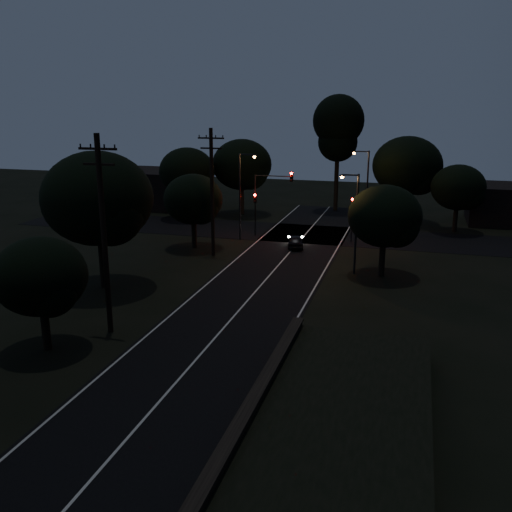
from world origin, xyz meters
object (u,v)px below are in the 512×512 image
Objects in this scene: car at (296,241)px; streetlight_b at (365,186)px; signal_right at (352,211)px; streetlight_c at (354,217)px; utility_pole_mid at (104,233)px; tall_pine at (338,128)px; utility_pole_far at (212,191)px; streetlight_a at (242,190)px; signal_mast at (272,192)px; signal_left at (255,206)px.

streetlight_b is at bearing -136.67° from car.
signal_right is 0.55× the size of streetlight_c.
utility_pole_mid is 19.15m from streetlight_c.
utility_pole_mid reaches higher than signal_right.
utility_pole_far is at bearing -106.93° from tall_pine.
streetlight_b is (0.71, 4.01, 1.80)m from signal_right.
car is at bearing -142.02° from signal_right.
streetlight_a is 2.40× the size of car.
streetlight_a is (0.69, 23.00, -1.10)m from utility_pole_mid.
signal_right is 4.45m from streetlight_b.
streetlight_a is at bearing -110.36° from tall_pine.
tall_pine is at bearing 75.38° from signal_mast.
car is (-5.19, -7.51, -4.07)m from streetlight_b.
signal_mast is 1.87× the size of car.
streetlight_a is 1.00× the size of streetlight_b.
utility_pole_mid is at bearing -93.21° from signal_left.
signal_left is 2.26m from signal_mast.
signal_right is at bearing -154.05° from car.
utility_pole_mid is 25.22m from signal_mast.
utility_pole_mid is 40.79m from tall_pine.
streetlight_b is 1.07× the size of streetlight_c.
streetlight_c is at bearing -87.86° from streetlight_b.
utility_pole_far is 24.39m from tall_pine.
streetlight_b is at bearing 80.00° from signal_right.
utility_pole_far is at bearing -96.59° from streetlight_a.
signal_mast is at bearing -104.62° from tall_pine.
streetlight_a reaches higher than signal_right.
signal_left is at bearing 136.24° from streetlight_c.
tall_pine reaches higher than signal_mast.
car is (-5.71, 6.49, -3.78)m from streetlight_c.
tall_pine is 2.13× the size of signal_mast.
signal_left is 9.20m from signal_right.
streetlight_c is at bearing -43.76° from signal_left.
car is (3.03, -3.51, -3.77)m from signal_mast.
signal_left is at bearing -157.95° from streetlight_b.
signal_left is at bearing 70.41° from streetlight_a.
utility_pole_mid reaches higher than utility_pole_far.
signal_right is at bearing 11.34° from streetlight_a.
utility_pole_mid is 31.15m from streetlight_b.
utility_pole_far is 9.04m from car.
streetlight_a is (-6.31, -17.00, -4.95)m from tall_pine.
tall_pine reaches higher than utility_pole_far.
signal_right is (9.20, 0.00, 0.00)m from signal_left.
utility_pole_mid is 1.05× the size of utility_pole_far.
car is at bearing -15.60° from streetlight_a.
utility_pole_mid is at bearing -112.99° from signal_right.
streetlight_a reaches higher than signal_left.
streetlight_c is at bearing -79.07° from tall_pine.
signal_mast is at bearing 0.13° from signal_left.
car is (5.42, -1.51, -4.07)m from streetlight_a.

